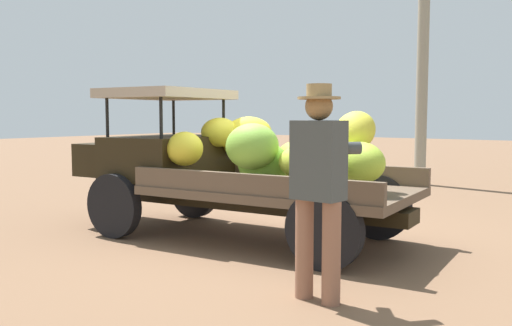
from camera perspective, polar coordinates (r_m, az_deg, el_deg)
name	(u,v)px	position (r m, az deg, el deg)	size (l,w,h in m)	color
ground_plane	(261,235)	(7.00, 0.49, -7.44)	(60.00, 60.00, 0.00)	brown
truck	(221,163)	(6.86, -3.61, -0.05)	(4.55, 2.03, 1.83)	black
farmer	(319,179)	(4.43, 6.48, -1.66)	(0.53, 0.47, 1.74)	#90614A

